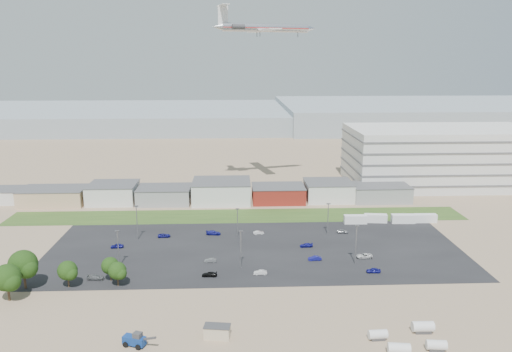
{
  "coord_description": "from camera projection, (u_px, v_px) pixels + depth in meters",
  "views": [
    {
      "loc": [
        -0.51,
        -116.59,
        54.08
      ],
      "look_at": [
        5.34,
        22.0,
        21.51
      ],
      "focal_mm": 35.0,
      "sensor_mm": 36.0,
      "label": 1
    }
  ],
  "objects": [
    {
      "name": "box_trailer_d",
      "position": [
        425.0,
        218.0,
        169.37
      ],
      "size": [
        7.52,
        2.52,
        2.8
      ],
      "primitive_type": null,
      "rotation": [
        0.0,
        0.0,
        -0.03
      ],
      "color": "silver",
      "rests_on": "ground"
    },
    {
      "name": "airliner",
      "position": [
        266.0,
        28.0,
        197.4
      ],
      "size": [
        49.6,
        39.82,
        12.83
      ],
      "primitive_type": null,
      "rotation": [
        0.0,
        0.0,
        0.26
      ],
      "color": "silver"
    },
    {
      "name": "parked_car_0",
      "position": [
        364.0,
        256.0,
        138.99
      ],
      "size": [
        4.54,
        2.31,
        1.23
      ],
      "primitive_type": "imported",
      "rotation": [
        0.0,
        0.0,
        -1.51
      ],
      "color": "silver",
      "rests_on": "ground"
    },
    {
      "name": "parked_car_5",
      "position": [
        117.0,
        246.0,
        146.41
      ],
      "size": [
        3.78,
        1.65,
        1.27
      ],
      "primitive_type": "imported",
      "rotation": [
        0.0,
        0.0,
        -1.53
      ],
      "color": "navy",
      "rests_on": "ground"
    },
    {
      "name": "storage_tank_nw",
      "position": [
        378.0,
        334.0,
        98.42
      ],
      "size": [
        3.79,
        2.04,
        2.22
      ],
      "primitive_type": null,
      "rotation": [
        0.0,
        0.0,
        0.05
      ],
      "color": "silver",
      "rests_on": "ground"
    },
    {
      "name": "parked_car_2",
      "position": [
        373.0,
        270.0,
        129.44
      ],
      "size": [
        3.72,
        1.64,
        1.24
      ],
      "primitive_type": "imported",
      "rotation": [
        0.0,
        0.0,
        -1.62
      ],
      "color": "navy",
      "rests_on": "ground"
    },
    {
      "name": "lightpole_front_m",
      "position": [
        241.0,
        249.0,
        131.46
      ],
      "size": [
        1.22,
        0.51,
        10.36
      ],
      "primitive_type": null,
      "color": "slate",
      "rests_on": "ground"
    },
    {
      "name": "building_row",
      "position": [
        193.0,
        192.0,
        193.24
      ],
      "size": [
        170.0,
        20.0,
        8.0
      ],
      "primitive_type": null,
      "color": "silver",
      "rests_on": "ground"
    },
    {
      "name": "parked_car_10",
      "position": [
        96.0,
        277.0,
        125.26
      ],
      "size": [
        4.4,
        2.14,
        1.23
      ],
      "primitive_type": "imported",
      "rotation": [
        0.0,
        0.0,
        1.47
      ],
      "color": "#595B5E",
      "rests_on": "ground"
    },
    {
      "name": "parked_car_9",
      "position": [
        164.0,
        236.0,
        155.21
      ],
      "size": [
        4.0,
        2.04,
        1.08
      ],
      "primitive_type": "imported",
      "rotation": [
        0.0,
        0.0,
        1.63
      ],
      "color": "navy",
      "rests_on": "ground"
    },
    {
      "name": "lightpole_back_m",
      "position": [
        238.0,
        223.0,
        153.65
      ],
      "size": [
        1.12,
        0.46,
        9.48
      ],
      "primitive_type": null,
      "color": "slate",
      "rests_on": "ground"
    },
    {
      "name": "box_trailer_b",
      "position": [
        376.0,
        218.0,
        169.34
      ],
      "size": [
        7.72,
        3.25,
        2.81
      ],
      "primitive_type": null,
      "rotation": [
        0.0,
        0.0,
        -0.12
      ],
      "color": "silver",
      "rests_on": "ground"
    },
    {
      "name": "parked_car_3",
      "position": [
        209.0,
        274.0,
        127.17
      ],
      "size": [
        4.0,
        1.85,
        1.13
      ],
      "primitive_type": "imported",
      "rotation": [
        0.0,
        0.0,
        -1.64
      ],
      "color": "black",
      "rests_on": "ground"
    },
    {
      "name": "tree_mid",
      "position": [
        68.0,
        273.0,
        120.48
      ],
      "size": [
        5.07,
        5.07,
        7.6
      ],
      "primitive_type": null,
      "color": "black",
      "rests_on": "ground"
    },
    {
      "name": "storage_tank_ne",
      "position": [
        423.0,
        327.0,
        100.93
      ],
      "size": [
        4.35,
        2.24,
        2.59
      ],
      "primitive_type": null,
      "rotation": [
        0.0,
        0.0,
        -0.02
      ],
      "color": "silver",
      "rests_on": "ground"
    },
    {
      "name": "ground",
      "position": [
        239.0,
        279.0,
        125.79
      ],
      "size": [
        700.0,
        700.0,
        0.0
      ],
      "primitive_type": "plane",
      "color": "#92775D",
      "rests_on": "ground"
    },
    {
      "name": "tree_right",
      "position": [
        110.0,
        267.0,
        124.19
      ],
      "size": [
        4.63,
        4.63,
        6.95
      ],
      "primitive_type": null,
      "color": "black",
      "rests_on": "ground"
    },
    {
      "name": "lightpole_back_l",
      "position": [
        137.0,
        223.0,
        152.3
      ],
      "size": [
        1.26,
        0.53,
        10.74
      ],
      "primitive_type": null,
      "color": "slate",
      "rests_on": "ground"
    },
    {
      "name": "parked_car_11",
      "position": [
        259.0,
        233.0,
        157.81
      ],
      "size": [
        3.41,
        1.56,
        1.08
      ],
      "primitive_type": "imported",
      "rotation": [
        0.0,
        0.0,
        1.7
      ],
      "color": "silver",
      "rests_on": "ground"
    },
    {
      "name": "parked_car_6",
      "position": [
        213.0,
        233.0,
        157.36
      ],
      "size": [
        4.71,
        2.31,
        1.32
      ],
      "primitive_type": "imported",
      "rotation": [
        0.0,
        0.0,
        1.47
      ],
      "color": "navy",
      "rests_on": "ground"
    },
    {
      "name": "storage_tank_se",
      "position": [
        436.0,
        345.0,
        94.73
      ],
      "size": [
        3.96,
        2.31,
        2.26
      ],
      "primitive_type": null,
      "rotation": [
        0.0,
        0.0,
        -0.12
      ],
      "color": "silver",
      "rests_on": "ground"
    },
    {
      "name": "box_trailer_c",
      "position": [
        403.0,
        219.0,
        168.6
      ],
      "size": [
        7.95,
        2.82,
        2.94
      ],
      "primitive_type": null,
      "rotation": [
        0.0,
        0.0,
        -0.05
      ],
      "color": "silver",
      "rests_on": "ground"
    },
    {
      "name": "grass_strip",
      "position": [
        237.0,
        216.0,
        176.36
      ],
      "size": [
        160.0,
        16.0,
        0.02
      ],
      "primitive_type": "cube",
      "color": "#2C4C1C",
      "rests_on": "ground"
    },
    {
      "name": "parking_lot",
      "position": [
        255.0,
        249.0,
        145.45
      ],
      "size": [
        120.0,
        50.0,
        0.01
      ],
      "primitive_type": "cube",
      "color": "black",
      "rests_on": "ground"
    },
    {
      "name": "portable_shed",
      "position": [
        217.0,
        332.0,
        98.99
      ],
      "size": [
        5.59,
        3.45,
        2.65
      ],
      "primitive_type": null,
      "rotation": [
        0.0,
        0.0,
        -0.14
      ],
      "color": "#C2B393",
      "rests_on": "ground"
    },
    {
      "name": "tree_far_left",
      "position": [
        7.0,
        280.0,
        113.38
      ],
      "size": [
        6.66,
        6.66,
        9.99
      ],
      "primitive_type": null,
      "color": "black",
      "rests_on": "ground"
    },
    {
      "name": "parked_car_13",
      "position": [
        260.0,
        272.0,
        128.37
      ],
      "size": [
        3.43,
        1.24,
        1.12
      ],
      "primitive_type": "imported",
      "rotation": [
        0.0,
        0.0,
        -1.55
      ],
      "color": "silver",
      "rests_on": "ground"
    },
    {
      "name": "tree_left",
      "position": [
        23.0,
        267.0,
        119.42
      ],
      "size": [
        7.32,
        7.32,
        10.98
      ],
      "primitive_type": null,
      "color": "black",
      "rests_on": "ground"
    },
    {
      "name": "telehandler",
      "position": [
        134.0,
        339.0,
        96.12
      ],
      "size": [
        7.48,
        4.78,
        2.96
      ],
      "primitive_type": null,
      "rotation": [
        0.0,
        0.0,
        -0.37
      ],
      "color": "navy",
      "rests_on": "ground"
    },
    {
      "name": "parking_garage",
      "position": [
        441.0,
        156.0,
        219.03
      ],
      "size": [
        80.0,
        40.0,
        25.0
      ],
      "primitive_type": "cube",
      "color": "silver",
      "rests_on": "ground"
    },
    {
      "name": "lightpole_back_r",
      "position": [
        328.0,
        219.0,
        156.9
      ],
      "size": [
        1.19,
        0.5,
        10.12
      ],
      "primitive_type": null,
      "color": "slate",
      "rests_on": "ground"
    },
    {
      "name": "box_trailer_a",
      "position": [
        355.0,
        219.0,
        168.04
      ],
      "size": [
        7.66,
        2.58,
        2.85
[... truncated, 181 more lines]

